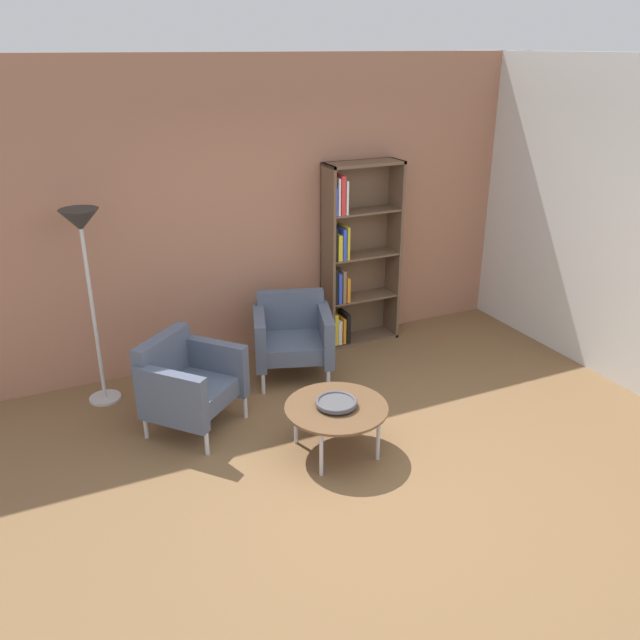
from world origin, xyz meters
TOP-DOWN VIEW (x-y plane):
  - ground_plane at (0.00, 0.00)m, footprint 8.32×8.32m
  - brick_back_panel at (0.00, 2.46)m, footprint 6.40×0.12m
  - plaster_right_partition at (2.86, 0.60)m, footprint 0.12×5.20m
  - bookshelf_tall at (1.00, 2.25)m, footprint 0.80×0.30m
  - coffee_table_low at (-0.09, 0.42)m, footprint 0.80×0.80m
  - decorative_bowl at (-0.09, 0.42)m, footprint 0.32×0.32m
  - armchair_spare_guest at (-1.03, 1.27)m, footprint 0.95×0.94m
  - armchair_by_bookshelf at (0.11, 1.77)m, footprint 0.88×0.84m
  - floor_lamp_torchiere at (-1.62, 2.04)m, footprint 0.32×0.32m

SIDE VIEW (x-z plane):
  - ground_plane at x=0.00m, z-range 0.00..0.00m
  - coffee_table_low at x=-0.09m, z-range 0.17..0.57m
  - armchair_spare_guest at x=-1.03m, z-range 0.02..0.80m
  - armchair_by_bookshelf at x=0.11m, z-range 0.02..0.80m
  - decorative_bowl at x=-0.09m, z-range 0.41..0.46m
  - bookshelf_tall at x=1.00m, z-range -0.03..1.87m
  - floor_lamp_torchiere at x=-1.62m, z-range 0.58..2.32m
  - brick_back_panel at x=0.00m, z-range 0.00..2.90m
  - plaster_right_partition at x=2.86m, z-range 0.00..2.90m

